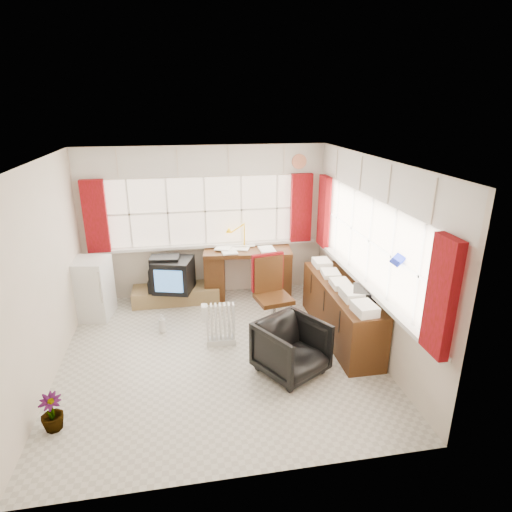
{
  "coord_description": "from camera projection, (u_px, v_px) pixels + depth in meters",
  "views": [
    {
      "loc": [
        -0.37,
        -4.87,
        3.12
      ],
      "look_at": [
        0.59,
        0.55,
        1.14
      ],
      "focal_mm": 30.0,
      "sensor_mm": 36.0,
      "label": 1
    }
  ],
  "objects": [
    {
      "name": "ground",
      "position": [
        219.0,
        354.0,
        5.63
      ],
      "size": [
        4.0,
        4.0,
        0.0
      ],
      "primitive_type": "plane",
      "color": "beige",
      "rests_on": "ground"
    },
    {
      "name": "room_walls",
      "position": [
        216.0,
        246.0,
        5.12
      ],
      "size": [
        4.0,
        4.0,
        4.0
      ],
      "color": "beige",
      "rests_on": "ground"
    },
    {
      "name": "window_back",
      "position": [
        206.0,
        241.0,
        7.11
      ],
      "size": [
        3.7,
        0.12,
        3.6
      ],
      "color": "beige",
      "rests_on": "room_walls"
    },
    {
      "name": "window_right",
      "position": [
        364.0,
        278.0,
        5.63
      ],
      "size": [
        0.12,
        3.7,
        3.6
      ],
      "color": "beige",
      "rests_on": "room_walls"
    },
    {
      "name": "curtains",
      "position": [
        274.0,
        225.0,
        6.15
      ],
      "size": [
        3.83,
        3.83,
        1.15
      ],
      "color": "maroon",
      "rests_on": "room_walls"
    },
    {
      "name": "overhead_cabinets",
      "position": [
        278.0,
        169.0,
        5.94
      ],
      "size": [
        3.98,
        3.98,
        0.48
      ],
      "color": "beige",
      "rests_on": "room_walls"
    },
    {
      "name": "desk",
      "position": [
        248.0,
        269.0,
        7.25
      ],
      "size": [
        1.51,
        0.88,
        0.87
      ],
      "color": "#4A2D11",
      "rests_on": "ground"
    },
    {
      "name": "desk_lamp",
      "position": [
        244.0,
        231.0,
        7.07
      ],
      "size": [
        0.18,
        0.16,
        0.42
      ],
      "color": "#EEB80A",
      "rests_on": "desk"
    },
    {
      "name": "task_chair",
      "position": [
        270.0,
        292.0,
        6.02
      ],
      "size": [
        0.56,
        0.58,
        1.14
      ],
      "color": "black",
      "rests_on": "ground"
    },
    {
      "name": "office_chair",
      "position": [
        291.0,
        348.0,
        5.14
      ],
      "size": [
        1.0,
        1.0,
        0.67
      ],
      "primitive_type": "imported",
      "rotation": [
        0.0,
        0.0,
        0.53
      ],
      "color": "black",
      "rests_on": "ground"
    },
    {
      "name": "radiator",
      "position": [
        221.0,
        328.0,
        5.8
      ],
      "size": [
        0.4,
        0.17,
        0.59
      ],
      "color": "white",
      "rests_on": "ground"
    },
    {
      "name": "credenza",
      "position": [
        341.0,
        310.0,
        5.97
      ],
      "size": [
        0.5,
        2.0,
        0.85
      ],
      "color": "#4A2D11",
      "rests_on": "ground"
    },
    {
      "name": "file_tray",
      "position": [
        364.0,
        293.0,
        5.49
      ],
      "size": [
        0.41,
        0.45,
        0.12
      ],
      "primitive_type": "cube",
      "rotation": [
        0.0,
        0.0,
        -0.4
      ],
      "color": "black",
      "rests_on": "credenza"
    },
    {
      "name": "tv_bench",
      "position": [
        176.0,
        294.0,
        7.09
      ],
      "size": [
        1.4,
        0.5,
        0.25
      ],
      "primitive_type": "cube",
      "color": "olive",
      "rests_on": "ground"
    },
    {
      "name": "crt_tv",
      "position": [
        174.0,
        275.0,
        6.86
      ],
      "size": [
        0.71,
        0.67,
        0.53
      ],
      "color": "black",
      "rests_on": "tv_bench"
    },
    {
      "name": "hifi_stack",
      "position": [
        166.0,
        274.0,
        6.87
      ],
      "size": [
        0.58,
        0.4,
        0.57
      ],
      "color": "black",
      "rests_on": "tv_bench"
    },
    {
      "name": "mini_fridge",
      "position": [
        91.0,
        288.0,
        6.49
      ],
      "size": [
        0.63,
        0.64,
        0.92
      ],
      "color": "white",
      "rests_on": "ground"
    },
    {
      "name": "spray_bottle_a",
      "position": [
        162.0,
        323.0,
        6.13
      ],
      "size": [
        0.15,
        0.15,
        0.28
      ],
      "primitive_type": "imported",
      "rotation": [
        0.0,
        0.0,
        0.69
      ],
      "color": "silver",
      "rests_on": "ground"
    },
    {
      "name": "spray_bottle_b",
      "position": [
        162.0,
        321.0,
        6.29
      ],
      "size": [
        0.09,
        0.1,
        0.17
      ],
      "primitive_type": "imported",
      "rotation": [
        0.0,
        0.0,
        -0.24
      ],
      "color": "#96E0D8",
      "rests_on": "ground"
    },
    {
      "name": "flower_vase",
      "position": [
        52.0,
        412.0,
        4.27
      ],
      "size": [
        0.23,
        0.23,
        0.4
      ],
      "primitive_type": "imported",
      "rotation": [
        0.0,
        0.0,
        0.02
      ],
      "color": "black",
      "rests_on": "ground"
    }
  ]
}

